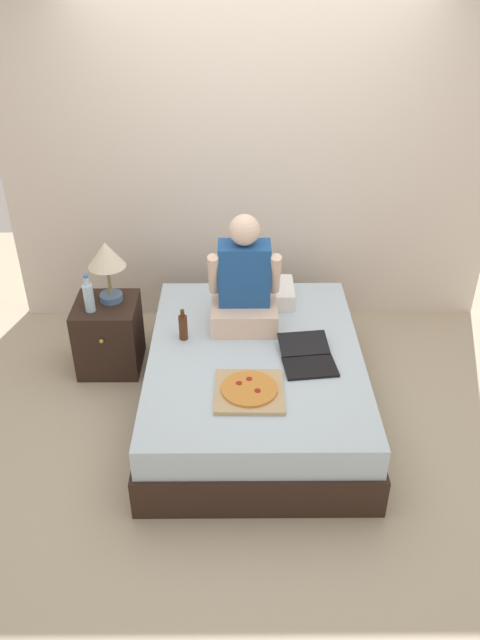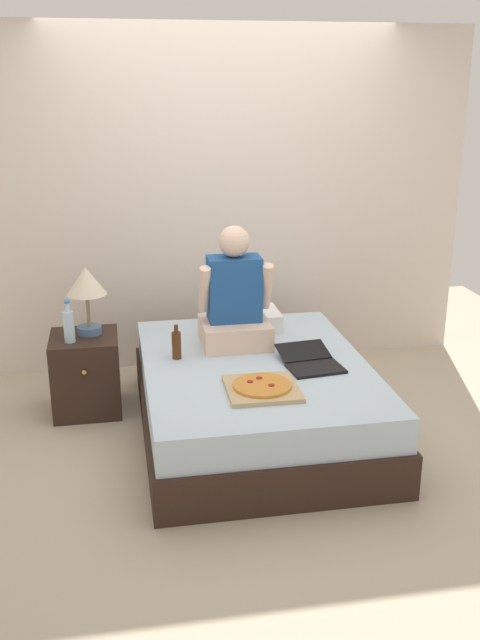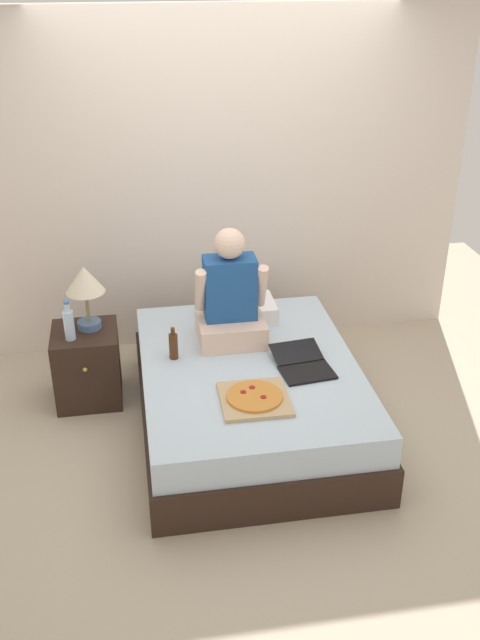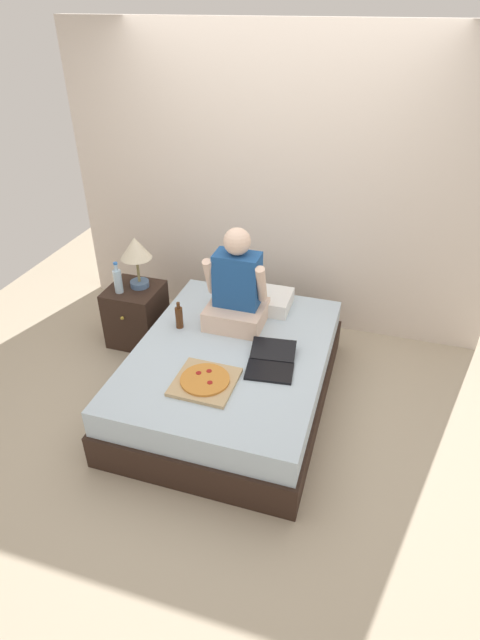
{
  "view_description": "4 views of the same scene",
  "coord_description": "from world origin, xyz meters",
  "views": [
    {
      "loc": [
        -0.12,
        -3.24,
        2.78
      ],
      "look_at": [
        -0.1,
        0.0,
        0.71
      ],
      "focal_mm": 35.0,
      "sensor_mm": 36.0,
      "label": 1
    },
    {
      "loc": [
        -0.82,
        -3.97,
        2.12
      ],
      "look_at": [
        -0.13,
        -0.17,
        0.81
      ],
      "focal_mm": 40.0,
      "sensor_mm": 36.0,
      "label": 2
    },
    {
      "loc": [
        -0.7,
        -3.81,
        2.82
      ],
      "look_at": [
        -0.06,
        -0.01,
        0.8
      ],
      "focal_mm": 40.0,
      "sensor_mm": 36.0,
      "label": 3
    },
    {
      "loc": [
        0.92,
        -2.77,
        2.63
      ],
      "look_at": [
        0.07,
        -0.01,
        0.74
      ],
      "focal_mm": 28.0,
      "sensor_mm": 36.0,
      "label": 4
    }
  ],
  "objects": [
    {
      "name": "bed",
      "position": [
        0.0,
        0.0,
        0.23
      ],
      "size": [
        1.4,
        1.86,
        0.47
      ],
      "color": "black",
      "rests_on": "ground"
    },
    {
      "name": "water_bottle",
      "position": [
        -1.12,
        0.42,
        0.64
      ],
      "size": [
        0.07,
        0.07,
        0.28
      ],
      "color": "silver",
      "rests_on": "nightstand_left"
    },
    {
      "name": "wall_back",
      "position": [
        0.0,
        1.29,
        1.25
      ],
      "size": [
        3.73,
        0.12,
        2.5
      ],
      "primitive_type": "cube",
      "color": "beige",
      "rests_on": "ground"
    },
    {
      "name": "pillow",
      "position": [
        0.03,
        0.65,
        0.53
      ],
      "size": [
        0.52,
        0.34,
        0.12
      ],
      "primitive_type": "cube",
      "color": "white",
      "rests_on": "bed"
    },
    {
      "name": "laptop",
      "position": [
        0.32,
        -0.11,
        0.49
      ],
      "size": [
        0.36,
        0.45,
        0.07
      ],
      "color": "black",
      "rests_on": "bed"
    },
    {
      "name": "pizza_box",
      "position": [
        -0.05,
        -0.41,
        0.49
      ],
      "size": [
        0.41,
        0.41,
        0.05
      ],
      "color": "tan",
      "rests_on": "bed"
    },
    {
      "name": "beer_bottle_on_bed",
      "position": [
        -0.47,
        0.16,
        0.56
      ],
      "size": [
        0.06,
        0.06,
        0.22
      ],
      "color": "#4C2811",
      "rests_on": "bed"
    },
    {
      "name": "person_seated",
      "position": [
        -0.07,
        0.35,
        0.76
      ],
      "size": [
        0.47,
        0.4,
        0.78
      ],
      "color": "beige",
      "rests_on": "bed"
    },
    {
      "name": "ground_plane",
      "position": [
        0.0,
        0.0,
        0.0
      ],
      "size": [
        5.73,
        5.73,
        0.0
      ],
      "primitive_type": "plane",
      "color": "tan"
    },
    {
      "name": "nightstand_left",
      "position": [
        -1.04,
        0.51,
        0.26
      ],
      "size": [
        0.44,
        0.47,
        0.53
      ],
      "color": "black",
      "rests_on": "ground"
    },
    {
      "name": "lamp_on_left_nightstand",
      "position": [
        -1.0,
        0.56,
        0.85
      ],
      "size": [
        0.26,
        0.26,
        0.45
      ],
      "color": "#4C6B93",
      "rests_on": "nightstand_left"
    }
  ]
}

